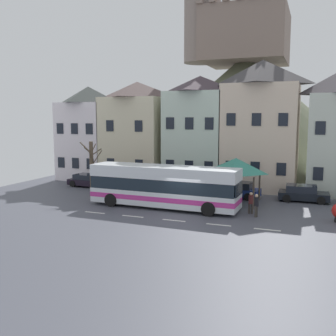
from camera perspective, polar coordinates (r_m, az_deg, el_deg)
ground_plane at (r=27.57m, az=2.20°, el=-6.79°), size 40.00×60.00×0.07m
townhouse_00 at (r=43.85m, az=-11.47°, el=5.07°), size 5.30×5.62×10.04m
townhouse_01 at (r=41.38m, az=-4.48°, el=5.30°), size 6.28×6.24×10.39m
townhouse_02 at (r=39.30m, az=4.63°, el=5.46°), size 5.66×6.87×10.78m
townhouse_03 at (r=37.81m, az=13.48°, el=6.12°), size 6.65×6.37×11.99m
hilltop_castle at (r=54.17m, az=11.06°, el=8.66°), size 34.85×34.85×22.53m
transit_bus at (r=29.07m, az=-0.65°, el=-2.77°), size 11.44×2.91×3.14m
bus_shelter at (r=30.91m, az=9.92°, el=0.32°), size 3.60×3.60×3.58m
parked_car_00 at (r=33.30m, az=19.14°, el=-3.53°), size 3.96×2.06×1.31m
parked_car_01 at (r=38.83m, az=-11.48°, el=-1.79°), size 4.18×2.23×1.20m
parked_car_02 at (r=33.38m, az=9.82°, el=-3.15°), size 4.33×2.20×1.36m
parked_car_03 at (r=35.86m, az=-5.08°, el=-2.31°), size 3.83×2.01×1.38m
pedestrian_00 at (r=27.19m, az=12.81°, el=-5.19°), size 0.30×0.33×1.59m
pedestrian_01 at (r=28.02m, az=12.04°, el=-4.89°), size 0.36×0.33×1.54m
public_bench at (r=34.14m, az=6.79°, el=-3.19°), size 1.50×0.48×0.87m
bare_tree_00 at (r=34.14m, az=-11.13°, el=0.16°), size 1.61×2.05×4.68m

